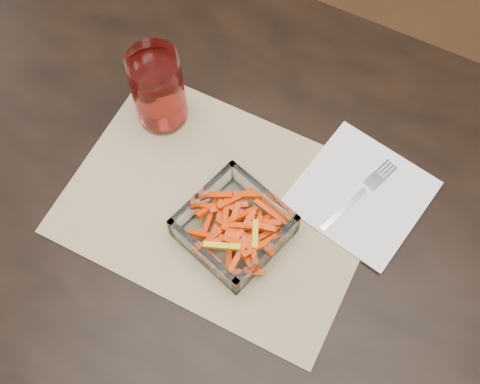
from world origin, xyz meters
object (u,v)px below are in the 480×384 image
at_px(dining_table, 278,261).
at_px(tumbler, 158,91).
at_px(fork, 361,193).
at_px(glass_bowl, 234,227).

bearing_deg(dining_table, tumbler, 157.39).
bearing_deg(fork, glass_bowl, -115.53).
distance_m(dining_table, tumbler, 0.33).
bearing_deg(glass_bowl, fork, 45.12).
bearing_deg(fork, dining_table, -101.36).
distance_m(glass_bowl, tumbler, 0.24).
relative_size(glass_bowl, tumbler, 1.17).
bearing_deg(dining_table, glass_bowl, -164.55).
xyz_separation_m(tumbler, fork, (0.34, 0.01, -0.06)).
xyz_separation_m(dining_table, tumbler, (-0.27, 0.11, 0.16)).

